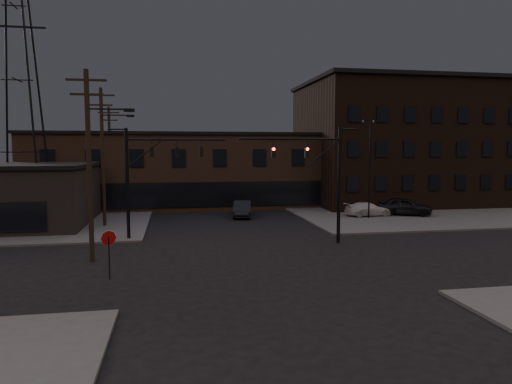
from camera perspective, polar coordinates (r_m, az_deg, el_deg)
The scene contains 16 objects.
ground at distance 26.62m, azimuth 0.33°, elevation -8.80°, with size 140.00×140.00×0.00m, color black.
sidewalk_ne at distance 54.77m, azimuth 19.08°, elevation -1.65°, with size 30.00×30.00×0.15m, color #474744.
building_row at distance 53.64m, azimuth -5.16°, elevation 2.69°, with size 40.00×12.00×8.00m, color brown.
building_right at distance 57.91m, azimuth 17.35°, elevation 5.64°, with size 22.00×16.00×14.00m, color black.
traffic_signal_near at distance 31.57m, azimuth 8.43°, elevation 2.44°, with size 7.12×0.24×8.00m.
traffic_signal_far at distance 33.46m, azimuth -13.63°, elevation 2.65°, with size 7.12×0.24×8.00m.
stop_sign at distance 24.07m, azimuth -17.93°, elevation -6.10°, with size 0.72×0.33×2.48m.
utility_pole_near at distance 27.78m, azimuth -20.02°, elevation 3.71°, with size 3.70×0.28×11.00m.
utility_pole_mid at distance 39.78m, azimuth -18.53°, elevation 4.55°, with size 3.70×0.28×11.50m.
utility_pole_far at distance 51.82m, azimuth -17.78°, elevation 4.33°, with size 2.20×0.28×11.00m.
transmission_tower at distance 45.74m, azimuth -27.68°, elevation 12.30°, with size 7.00×7.00×25.00m, color black, non-canonical shape.
lot_light_a at distance 43.19m, azimuth 14.05°, elevation 3.90°, with size 1.50×0.28×9.14m.
lot_light_b at distance 50.33m, azimuth 17.96°, elevation 3.99°, with size 1.50×0.28×9.14m.
parked_car_lot_a at distance 46.29m, azimuth 18.06°, elevation -1.71°, with size 2.03×5.04×1.72m, color black.
parked_car_lot_b at distance 44.86m, azimuth 13.81°, elevation -2.09°, with size 1.80×4.42×1.28m, color silver.
car_crossing at distance 43.90m, azimuth -1.73°, elevation -2.12°, with size 1.65×4.72×1.56m, color black.
Camera 1 is at (-4.73, -25.37, 6.55)m, focal length 32.00 mm.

